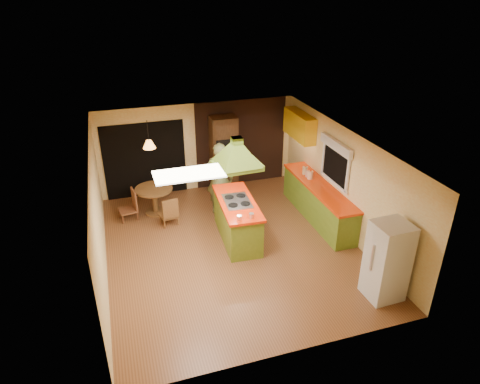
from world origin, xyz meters
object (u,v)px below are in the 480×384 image
object	(u,v)px
canister_large	(305,170)
kitchen_island	(237,220)
dining_table	(154,196)
man	(220,179)
refrigerator	(387,261)
wall_oven	(224,154)

from	to	relation	value
canister_large	kitchen_island	bearing A→B (deg)	-154.53
dining_table	man	bearing A→B (deg)	-15.86
man	dining_table	distance (m)	1.75
man	refrigerator	xyz separation A→B (m)	(2.11, -4.11, -0.16)
kitchen_island	refrigerator	distance (m)	3.47
dining_table	kitchen_island	bearing A→B (deg)	-46.99
kitchen_island	man	distance (m)	1.41
canister_large	refrigerator	bearing A→B (deg)	-91.59
canister_large	man	bearing A→B (deg)	172.31
kitchen_island	dining_table	bearing A→B (deg)	136.52
kitchen_island	dining_table	distance (m)	2.45
refrigerator	canister_large	xyz separation A→B (m)	(0.11, 3.81, 0.23)
man	wall_oven	world-z (taller)	wall_oven
man	dining_table	xyz separation A→B (m)	(-1.62, 0.46, -0.46)
wall_oven	dining_table	bearing A→B (deg)	-157.24
wall_oven	canister_large	size ratio (longest dim) A/B	10.82
man	kitchen_island	bearing A→B (deg)	112.81
man	dining_table	size ratio (longest dim) A/B	2.01
man	canister_large	size ratio (longest dim) A/B	9.59
refrigerator	canister_large	distance (m)	3.82
refrigerator	dining_table	size ratio (longest dim) A/B	1.67
kitchen_island	canister_large	bearing A→B (deg)	28.99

